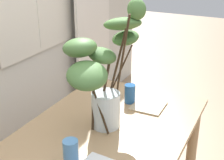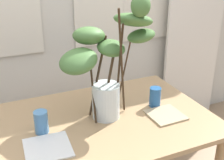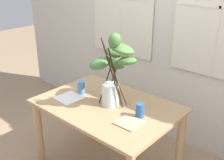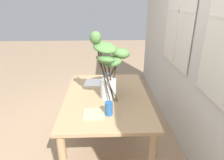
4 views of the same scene
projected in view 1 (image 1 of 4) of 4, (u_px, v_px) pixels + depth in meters
dining_table at (106, 147)px, 1.95m from camera, size 1.32×0.91×0.75m
vase_with_branches at (104, 68)px, 1.81m from camera, size 0.59×0.45×0.75m
drinking_glass_blue_left at (71, 152)px, 1.58m from camera, size 0.08×0.08×0.13m
drinking_glass_blue_right at (130, 94)px, 2.19m from camera, size 0.07×0.07×0.13m
plate_square_right at (148, 106)px, 2.15m from camera, size 0.21×0.21×0.01m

